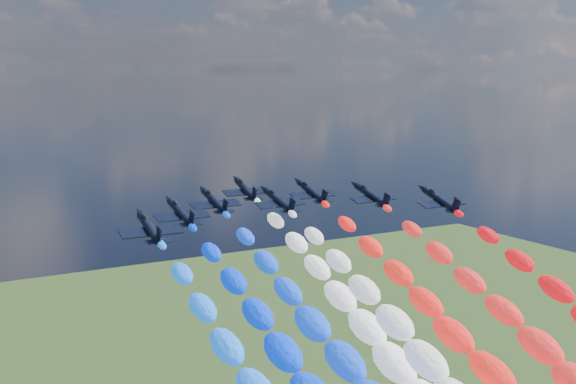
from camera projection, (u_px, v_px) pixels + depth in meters
jet_0 at (149, 228)px, 111.32m from camera, size 9.38×12.55×6.17m
jet_1 at (181, 213)px, 123.23m from camera, size 9.31×12.50×6.17m
jet_2 at (214, 201)px, 133.95m from camera, size 9.28×12.48×6.17m
jet_3 at (278, 201)px, 134.51m from camera, size 9.79×12.84×6.17m
jet_4 at (245, 189)px, 147.35m from camera, size 9.66×12.75×6.17m
jet_5 at (311, 192)px, 144.11m from camera, size 9.45×12.61×6.17m
jet_6 at (371, 196)px, 139.96m from camera, size 9.79×12.84×6.17m
jet_7 at (440, 200)px, 135.07m from camera, size 9.01×12.29×6.17m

